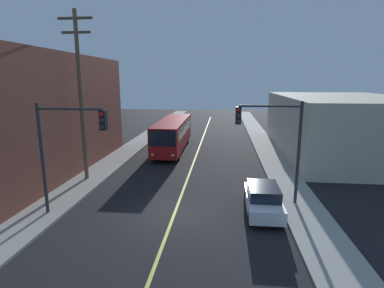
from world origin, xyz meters
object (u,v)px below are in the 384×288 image
object	(u,v)px
parked_car_white	(263,199)
traffic_signal_left_corner	(68,139)
utility_pole_near	(80,90)
city_bus	(173,133)
traffic_signal_right_corner	(272,133)

from	to	relation	value
parked_car_white	traffic_signal_left_corner	bearing A→B (deg)	-172.21
parked_car_white	utility_pole_near	bearing A→B (deg)	159.83
city_bus	utility_pole_near	world-z (taller)	utility_pole_near
city_bus	utility_pole_near	xyz separation A→B (m)	(-4.76, -10.50, 4.76)
traffic_signal_left_corner	traffic_signal_right_corner	bearing A→B (deg)	14.52
utility_pole_near	traffic_signal_right_corner	world-z (taller)	utility_pole_near
city_bus	traffic_signal_left_corner	bearing A→B (deg)	-99.49
parked_car_white	utility_pole_near	xyz separation A→B (m)	(-12.30, 4.52, 5.73)
utility_pole_near	traffic_signal_right_corner	bearing A→B (deg)	-13.68
traffic_signal_left_corner	traffic_signal_right_corner	xyz separation A→B (m)	(10.82, 2.80, 0.00)
city_bus	parked_car_white	bearing A→B (deg)	-63.35
utility_pole_near	traffic_signal_right_corner	distance (m)	13.40
parked_car_white	utility_pole_near	size ratio (longest dim) A/B	0.37
traffic_signal_right_corner	parked_car_white	bearing A→B (deg)	-110.96
utility_pole_near	traffic_signal_left_corner	bearing A→B (deg)	-71.25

